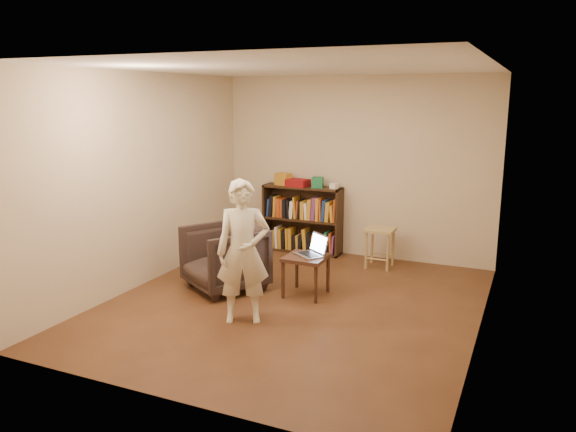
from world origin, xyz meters
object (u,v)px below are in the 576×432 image
at_px(laptop, 313,250).
at_px(side_table, 306,263).
at_px(bookshelf, 303,223).
at_px(stool, 380,236).
at_px(person, 243,252).
at_px(armchair, 225,258).

bearing_deg(laptop, side_table, -91.50).
xyz_separation_m(bookshelf, laptop, (0.82, -1.68, 0.10)).
height_order(stool, side_table, stool).
bearing_deg(person, laptop, 44.28).
height_order(side_table, person, person).
xyz_separation_m(side_table, laptop, (0.05, 0.07, 0.14)).
bearing_deg(bookshelf, laptop, -63.79).
height_order(bookshelf, armchair, bookshelf).
relative_size(bookshelf, stool, 2.19).
distance_m(armchair, person, 1.11).
bearing_deg(side_table, stool, 70.72).
relative_size(stool, side_table, 1.14).
distance_m(stool, person, 2.57).
bearing_deg(side_table, armchair, -169.08).
xyz_separation_m(bookshelf, armchair, (-0.22, -1.94, -0.05)).
height_order(stool, armchair, armchair).
height_order(bookshelf, side_table, bookshelf).
relative_size(armchair, side_table, 1.79).
bearing_deg(laptop, bookshelf, 152.74).
relative_size(stool, person, 0.37).
distance_m(armchair, side_table, 1.01).
relative_size(side_table, laptop, 1.09).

